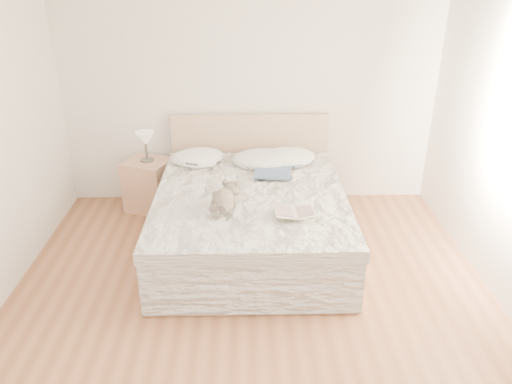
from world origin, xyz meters
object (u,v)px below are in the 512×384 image
at_px(bed, 251,215).
at_px(photo_book, 201,163).
at_px(table_lamp, 145,140).
at_px(nightstand, 149,185).
at_px(teddy_bear, 223,206).
at_px(childrens_book, 295,213).

distance_m(bed, photo_book, 0.80).
bearing_deg(table_lamp, photo_book, -23.72).
distance_m(nightstand, teddy_bear, 1.57).
xyz_separation_m(bed, nightstand, (-1.10, 0.78, -0.03)).
distance_m(nightstand, childrens_book, 2.01).
bearing_deg(table_lamp, bed, -35.90).
relative_size(table_lamp, photo_book, 0.98).
bearing_deg(childrens_book, bed, 118.25).
relative_size(photo_book, childrens_book, 0.97).
bearing_deg(childrens_book, photo_book, 123.96).
height_order(photo_book, teddy_bear, teddy_bear).
bearing_deg(photo_book, childrens_book, -45.46).
bearing_deg(bed, childrens_book, -57.72).
bearing_deg(table_lamp, nightstand, -123.25).
height_order(bed, teddy_bear, bed).
bearing_deg(bed, table_lamp, 144.10).
bearing_deg(bed, teddy_bear, -115.98).
bearing_deg(childrens_book, nightstand, 133.30).
xyz_separation_m(bed, photo_book, (-0.50, 0.53, 0.32)).
relative_size(bed, childrens_book, 6.30).
bearing_deg(bed, photo_book, 133.24).
bearing_deg(teddy_bear, childrens_book, 6.51).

